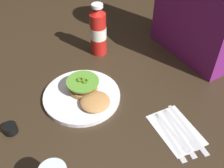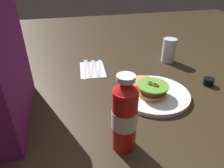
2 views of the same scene
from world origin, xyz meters
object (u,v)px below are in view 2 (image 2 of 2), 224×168
(spoon_utensil, at_px, (95,66))
(fork_utensil, at_px, (89,67))
(water_glass, at_px, (169,50))
(table_knife, at_px, (92,66))
(ketchup_bottle, at_px, (124,116))
(dinner_plate, at_px, (154,94))
(burger_sandwich, at_px, (149,87))
(napkin, at_px, (92,69))
(butter_knife, at_px, (85,67))
(steak_knife, at_px, (100,66))
(condiment_cup, at_px, (208,81))

(spoon_utensil, relative_size, fork_utensil, 0.99)
(water_glass, distance_m, table_knife, 0.41)
(ketchup_bottle, relative_size, table_knife, 1.14)
(dinner_plate, height_order, burger_sandwich, burger_sandwich)
(water_glass, xyz_separation_m, napkin, (-0.00, 0.41, -0.06))
(dinner_plate, distance_m, butter_knife, 0.40)
(dinner_plate, height_order, water_glass, water_glass)
(dinner_plate, height_order, spoon_utensil, dinner_plate)
(table_knife, bearing_deg, spoon_utensil, -84.11)
(burger_sandwich, distance_m, fork_utensil, 0.36)
(steak_knife, xyz_separation_m, butter_knife, (0.01, 0.07, 0.00))
(butter_knife, bearing_deg, napkin, -133.71)
(burger_sandwich, relative_size, fork_utensil, 1.06)
(fork_utensil, bearing_deg, table_knife, -76.19)
(burger_sandwich, distance_m, condiment_cup, 0.28)
(burger_sandwich, relative_size, napkin, 1.07)
(water_glass, height_order, steak_knife, water_glass)
(fork_utensil, bearing_deg, condiment_cup, -121.11)
(steak_knife, relative_size, butter_knife, 0.90)
(burger_sandwich, xyz_separation_m, butter_knife, (0.31, 0.21, -0.03))
(napkin, bearing_deg, fork_utensil, 38.38)
(burger_sandwich, xyz_separation_m, ketchup_bottle, (-0.23, 0.18, 0.07))
(ketchup_bottle, distance_m, spoon_utensil, 0.55)
(napkin, bearing_deg, ketchup_bottle, -179.46)
(spoon_utensil, height_order, fork_utensil, same)
(water_glass, height_order, napkin, water_glass)
(spoon_utensil, distance_m, table_knife, 0.02)
(spoon_utensil, bearing_deg, dinner_plate, -150.99)
(condiment_cup, xyz_separation_m, table_knife, (0.29, 0.46, -0.01))
(condiment_cup, bearing_deg, napkin, 59.86)
(water_glass, relative_size, condiment_cup, 2.76)
(burger_sandwich, height_order, table_knife, burger_sandwich)
(spoon_utensil, distance_m, fork_utensil, 0.04)
(burger_sandwich, xyz_separation_m, napkin, (0.28, 0.18, -0.03))
(steak_knife, bearing_deg, burger_sandwich, -155.04)
(ketchup_bottle, xyz_separation_m, table_knife, (0.53, -0.00, -0.10))
(water_glass, relative_size, table_knife, 0.62)
(spoon_utensil, bearing_deg, fork_utensil, 100.47)
(dinner_plate, relative_size, spoon_utensil, 1.53)
(dinner_plate, xyz_separation_m, table_knife, (0.32, 0.19, -0.00))
(napkin, relative_size, table_knife, 0.91)
(dinner_plate, relative_size, condiment_cup, 6.26)
(steak_knife, distance_m, fork_utensil, 0.06)
(water_glass, xyz_separation_m, spoon_utensil, (0.02, 0.39, -0.06))
(water_glass, relative_size, butter_knife, 0.56)
(napkin, height_order, steak_knife, steak_knife)
(burger_sandwich, height_order, butter_knife, burger_sandwich)
(fork_utensil, height_order, butter_knife, same)
(condiment_cup, distance_m, napkin, 0.54)
(dinner_plate, xyz_separation_m, steak_knife, (0.31, 0.16, -0.00))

